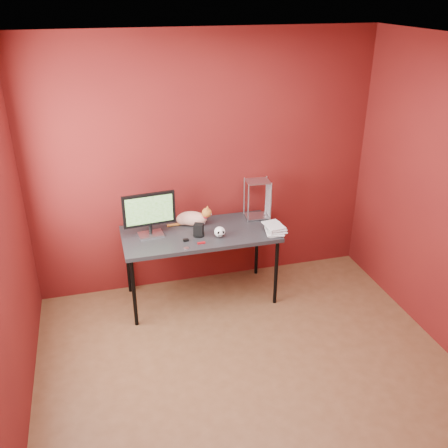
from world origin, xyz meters
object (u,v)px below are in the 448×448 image
object	(u,v)px
cat	(192,218)
book_stack	(268,190)
monitor	(149,212)
skull_mug	(220,232)
speaker	(199,230)
desk	(200,237)

from	to	relation	value
cat	book_stack	distance (m)	0.84
monitor	cat	distance (m)	0.48
cat	skull_mug	bearing A→B (deg)	-37.09
skull_mug	speaker	size ratio (longest dim) A/B	0.86
monitor	skull_mug	distance (m)	0.69
cat	speaker	xyz separation A→B (m)	(0.01, -0.25, -0.01)
desk	monitor	world-z (taller)	monitor
skull_mug	speaker	world-z (taller)	speaker
monitor	book_stack	distance (m)	1.14
skull_mug	desk	bearing A→B (deg)	138.87
monitor	book_stack	bearing A→B (deg)	-17.26
desk	skull_mug	distance (m)	0.24
monitor	cat	size ratio (longest dim) A/B	1.14
desk	speaker	distance (m)	0.13
desk	monitor	distance (m)	0.56
desk	cat	xyz separation A→B (m)	(-0.03, 0.18, 0.12)
speaker	desk	bearing A→B (deg)	94.49
desk	speaker	bearing A→B (deg)	-109.95
cat	speaker	distance (m)	0.25
desk	monitor	size ratio (longest dim) A/B	2.99
monitor	book_stack	world-z (taller)	book_stack
cat	desk	bearing A→B (deg)	-57.56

